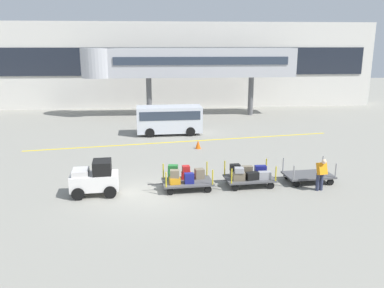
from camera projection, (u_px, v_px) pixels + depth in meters
The scene contains 11 objects.
ground_plane at pixel (150, 194), 17.94m from camera, with size 120.00×120.00×0.00m, color gray.
apron_lead_line at pixel (187, 141), 27.61m from camera, with size 21.49×0.20×0.01m, color yellow.
terminal_building at pixel (153, 65), 41.96m from camera, with size 47.07×2.51×8.81m.
jet_bridge at pixel (182, 63), 36.27m from camera, with size 19.54×3.00×6.23m.
baggage_tug at pixel (95, 179), 17.66m from camera, with size 2.18×1.38×1.58m.
baggage_cart_lead at pixel (185, 178), 18.41m from camera, with size 3.05×1.58×1.12m.
baggage_cart_middle at pixel (249, 175), 18.86m from camera, with size 3.05×1.58×1.10m.
baggage_cart_tail at pixel (308, 175), 19.40m from camera, with size 3.05×1.58×1.10m.
baggage_handler at pixel (321, 173), 18.10m from camera, with size 0.47×0.48×1.56m.
shuttle_van at pixel (169, 118), 29.55m from camera, with size 4.88×2.15×2.10m.
safety_cone_near at pixel (198, 144), 25.65m from camera, with size 0.36×0.36×0.55m, color #EA590F.
Camera 1 is at (0.50, -16.94, 6.58)m, focal length 37.09 mm.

